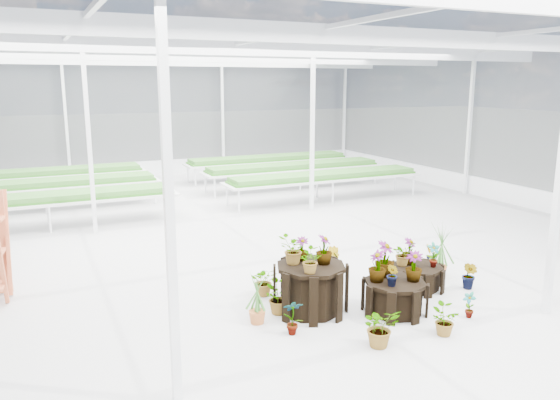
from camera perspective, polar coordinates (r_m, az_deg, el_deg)
name	(u,v)px	position (r m, az deg, el deg)	size (l,w,h in m)	color
ground_plane	(273,265)	(11.16, -0.70, -6.76)	(24.00, 24.00, 0.00)	gray
greenhouse_shell	(273,154)	(10.64, -0.73, 4.78)	(18.00, 24.00, 4.50)	white
steel_frame	(273,154)	(10.64, -0.73, 4.78)	(18.00, 24.00, 4.50)	silver
nursery_benches	(181,185)	(17.67, -10.28, 1.52)	(16.00, 7.00, 0.84)	silver
plinth_tall	(311,288)	(8.85, 3.23, -9.20)	(1.16, 1.16, 0.79)	black
plinth_mid	(395,297)	(9.03, 11.89, -9.88)	(1.01, 1.01, 0.53)	black
plinth_low	(417,277)	(10.14, 14.09, -7.83)	(0.94, 0.94, 0.42)	black
nursery_plants	(359,275)	(9.16, 8.30, -7.78)	(4.51, 3.18, 1.27)	#366A29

